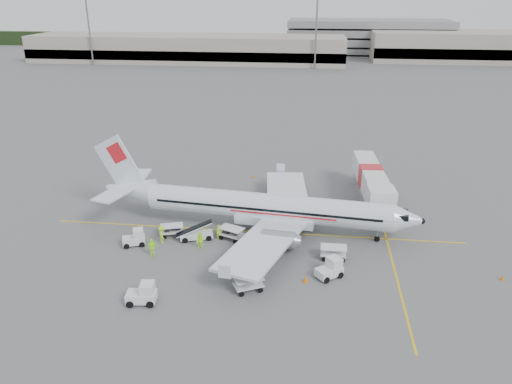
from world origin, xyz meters
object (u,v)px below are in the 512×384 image
tug_aft (134,237)px  belt_loader (196,228)px  tug_mid (141,293)px  aircraft (268,190)px  tug_fore (329,268)px  jet_bridge (370,185)px

tug_aft → belt_loader: bearing=-2.2°
tug_mid → tug_aft: 10.50m
tug_mid → tug_aft: (-4.12, 9.66, -0.08)m
tug_aft → aircraft: bearing=-0.6°
tug_fore → tug_mid: 16.60m
jet_bridge → belt_loader: bearing=-151.3°
belt_loader → jet_bridge: bearing=14.7°
aircraft → tug_mid: 17.60m
jet_bridge → tug_aft: 28.48m
belt_loader → tug_mid: size_ratio=1.86×
belt_loader → tug_fore: (13.64, -5.85, -0.31)m
aircraft → jet_bridge: bearing=44.5°
belt_loader → tug_aft: size_ratio=2.03×
aircraft → tug_aft: size_ratio=15.37×
jet_bridge → tug_fore: (-5.03, -17.93, -1.37)m
tug_fore → jet_bridge: bearing=35.7°
belt_loader → tug_aft: bearing=-179.0°
belt_loader → tug_mid: belt_loader is taller
jet_bridge → tug_aft: (-24.66, -14.16, -1.42)m
tug_mid → tug_aft: size_ratio=1.09×
aircraft → jet_bridge: aircraft is taller
jet_bridge → belt_loader: jet_bridge is taller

